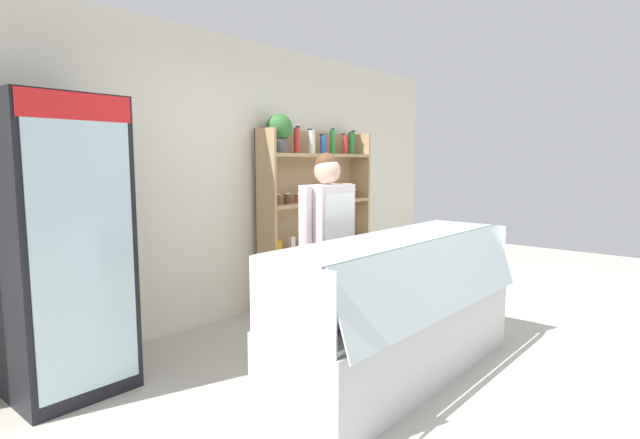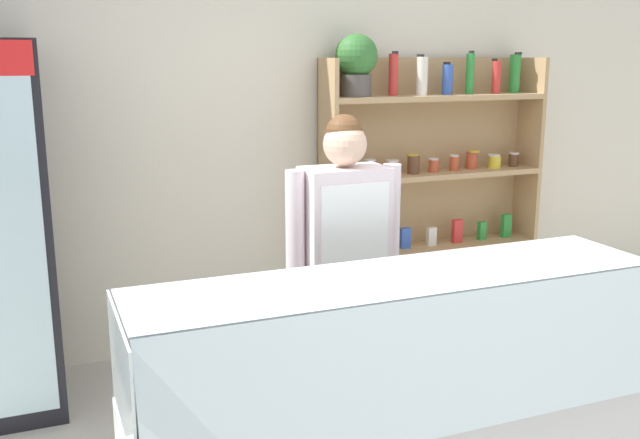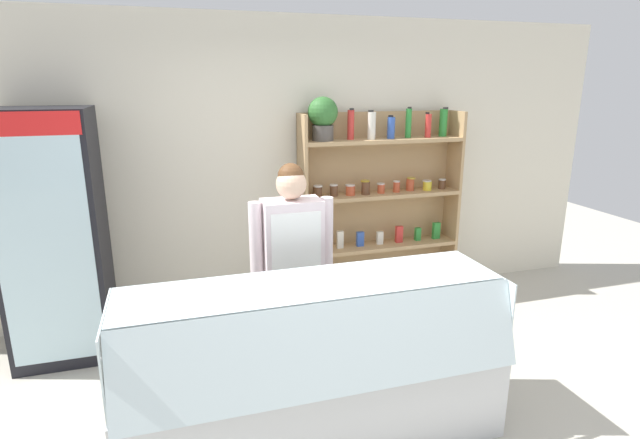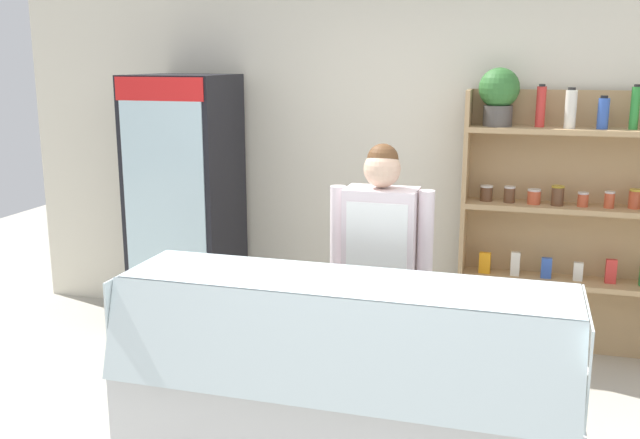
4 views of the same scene
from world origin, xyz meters
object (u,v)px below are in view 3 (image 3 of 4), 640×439
at_px(shelving_unit, 372,189).
at_px(deli_display_case, 314,393).
at_px(shop_clerk, 292,257).
at_px(drinks_fridge, 55,237).

relative_size(shelving_unit, deli_display_case, 0.89).
xyz_separation_m(shelving_unit, shop_clerk, (-1.08, -1.15, -0.19)).
distance_m(drinks_fridge, shelving_unit, 2.75).
bearing_deg(shelving_unit, deli_display_case, -121.29).
relative_size(drinks_fridge, shelving_unit, 0.97).
bearing_deg(deli_display_case, shop_clerk, 86.03).
bearing_deg(shelving_unit, drinks_fridge, -174.22).
distance_m(shelving_unit, shop_clerk, 1.59).
distance_m(drinks_fridge, shop_clerk, 1.88).
bearing_deg(drinks_fridge, deli_display_case, -44.32).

